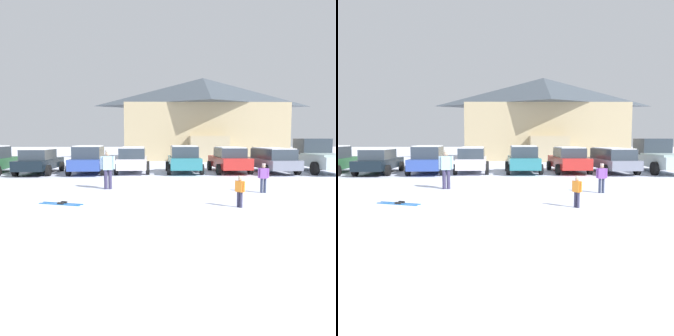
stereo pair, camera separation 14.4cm
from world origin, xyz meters
TOP-DOWN VIEW (x-y plane):
  - ground at (0.00, 0.00)m, footprint 160.00×160.00m
  - ski_lodge at (4.67, 27.60)m, footprint 16.82×10.87m
  - parked_black_sedan at (-7.52, 12.29)m, footprint 2.14×4.63m
  - parked_blue_hatchback at (-4.49, 12.28)m, footprint 2.27×4.27m
  - parked_white_suv at (-1.84, 12.73)m, footprint 2.17×4.19m
  - parked_teal_hatchback at (1.36, 12.49)m, footprint 2.19×4.02m
  - parked_red_sedan at (4.27, 12.69)m, footprint 2.27×4.58m
  - parked_grey_wagon at (6.93, 12.34)m, footprint 2.41×4.67m
  - pickup_truck at (10.11, 12.87)m, footprint 2.55×5.83m
  - skier_child_in_orange_jacket at (2.24, 2.01)m, footprint 0.26×0.30m
  - skier_child_in_purple_jacket at (3.87, 4.74)m, footprint 0.43×0.20m
  - skier_adult_in_blue_parka at (-2.42, 5.92)m, footprint 0.61×0.29m
  - pair_of_skis at (-3.47, 2.71)m, footprint 1.51×0.74m

SIDE VIEW (x-z plane):
  - ground at x=0.00m, z-range 0.00..0.00m
  - pair_of_skis at x=-3.47m, z-range -0.02..0.06m
  - skier_child_in_orange_jacket at x=2.24m, z-range 0.06..1.05m
  - skier_child_in_purple_jacket at x=3.87m, z-range 0.08..1.24m
  - parked_black_sedan at x=-7.52m, z-range 0.02..1.57m
  - parked_red_sedan at x=4.27m, z-range 0.01..1.64m
  - parked_grey_wagon at x=6.93m, z-range 0.07..1.64m
  - parked_teal_hatchback at x=1.36m, z-range 0.00..1.72m
  - parked_blue_hatchback at x=-4.49m, z-range 0.00..1.72m
  - parked_white_suv at x=-1.84m, z-range 0.07..1.69m
  - skier_adult_in_blue_parka at x=-2.42m, z-range 0.11..1.78m
  - pickup_truck at x=10.11m, z-range -0.08..2.07m
  - ski_lodge at x=4.67m, z-range 0.06..8.70m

